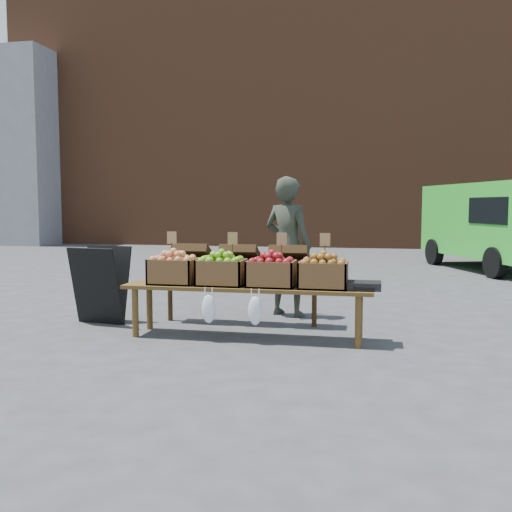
% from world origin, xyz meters
% --- Properties ---
extents(ground, '(80.00, 80.00, 0.00)m').
position_xyz_m(ground, '(0.00, 0.00, 0.00)').
color(ground, '#404042').
extents(brick_building, '(24.00, 4.00, 10.00)m').
position_xyz_m(brick_building, '(0.00, 15.00, 5.00)').
color(brick_building, brown).
rests_on(brick_building, ground).
extents(delivery_van, '(3.29, 4.67, 1.91)m').
position_xyz_m(delivery_van, '(4.16, 7.02, 0.95)').
color(delivery_van, green).
rests_on(delivery_van, ground).
extents(vendor, '(0.77, 0.65, 1.80)m').
position_xyz_m(vendor, '(0.40, 0.90, 0.90)').
color(vendor, '#2E3327').
rests_on(vendor, ground).
extents(chalkboard_sign, '(0.67, 0.43, 0.95)m').
position_xyz_m(chalkboard_sign, '(-1.75, -0.05, 0.48)').
color(chalkboard_sign, black).
rests_on(chalkboard_sign, ground).
extents(back_table, '(2.10, 0.44, 1.04)m').
position_xyz_m(back_table, '(-0.08, 0.27, 0.52)').
color(back_table, '#33210F').
rests_on(back_table, ground).
extents(display_bench, '(2.70, 0.56, 0.57)m').
position_xyz_m(display_bench, '(0.16, -0.45, 0.28)').
color(display_bench, '#533A18').
rests_on(display_bench, ground).
extents(crate_golden_apples, '(0.50, 0.40, 0.28)m').
position_xyz_m(crate_golden_apples, '(-0.66, -0.45, 0.71)').
color(crate_golden_apples, '#A58633').
rests_on(crate_golden_apples, display_bench).
extents(crate_russet_pears, '(0.50, 0.40, 0.28)m').
position_xyz_m(crate_russet_pears, '(-0.11, -0.45, 0.71)').
color(crate_russet_pears, '#4F8910').
rests_on(crate_russet_pears, display_bench).
extents(crate_red_apples, '(0.50, 0.40, 0.28)m').
position_xyz_m(crate_red_apples, '(0.44, -0.45, 0.71)').
color(crate_red_apples, maroon).
rests_on(crate_red_apples, display_bench).
extents(crate_green_apples, '(0.50, 0.40, 0.28)m').
position_xyz_m(crate_green_apples, '(0.99, -0.45, 0.71)').
color(crate_green_apples, brown).
rests_on(crate_green_apples, display_bench).
extents(weighing_scale, '(0.34, 0.30, 0.08)m').
position_xyz_m(weighing_scale, '(1.41, -0.45, 0.61)').
color(weighing_scale, black).
rests_on(weighing_scale, display_bench).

